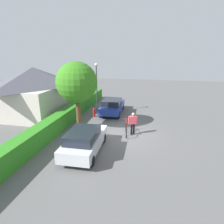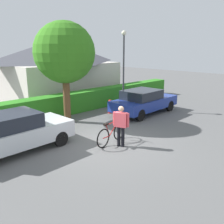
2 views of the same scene
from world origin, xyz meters
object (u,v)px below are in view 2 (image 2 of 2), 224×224
object	(u,v)px
parked_car_near	(14,132)
person_rider	(121,123)
parked_car_far	(144,101)
street_lamp	(124,61)
tree_kerbside	(65,53)
bicycle	(112,134)
fire_hydrant	(110,106)

from	to	relation	value
parked_car_near	person_rider	distance (m)	3.90
parked_car_far	street_lamp	bearing A→B (deg)	97.83
person_rider	tree_kerbside	xyz separation A→B (m)	(0.43, 4.15, 2.51)
parked_car_near	bicycle	xyz separation A→B (m)	(3.00, -1.96, -0.35)
tree_kerbside	fire_hydrant	bearing A→B (deg)	-7.67
parked_car_far	tree_kerbside	xyz separation A→B (m)	(-4.06, 1.73, 2.71)
parked_car_far	bicycle	world-z (taller)	parked_car_far
tree_kerbside	person_rider	bearing A→B (deg)	-95.96
tree_kerbside	fire_hydrant	distance (m)	4.07
person_rider	street_lamp	distance (m)	6.11
bicycle	tree_kerbside	xyz separation A→B (m)	(0.49, 3.70, 3.03)
street_lamp	bicycle	bearing A→B (deg)	-142.16
parked_car_near	street_lamp	world-z (taller)	street_lamp
parked_car_far	tree_kerbside	world-z (taller)	tree_kerbside
parked_car_far	fire_hydrant	bearing A→B (deg)	135.02
bicycle	street_lamp	world-z (taller)	street_lamp
fire_hydrant	parked_car_near	bearing A→B (deg)	-167.48
street_lamp	tree_kerbside	size ratio (longest dim) A/B	0.94
fire_hydrant	bicycle	bearing A→B (deg)	-133.63
person_rider	fire_hydrant	size ratio (longest dim) A/B	1.97
parked_car_far	street_lamp	size ratio (longest dim) A/B	0.92
parked_car_near	parked_car_far	distance (m)	7.55
parked_car_near	bicycle	bearing A→B (deg)	-33.13
parked_car_near	parked_car_far	bearing A→B (deg)	0.00
person_rider	fire_hydrant	distance (m)	4.94
fire_hydrant	person_rider	bearing A→B (deg)	-129.53
bicycle	fire_hydrant	size ratio (longest dim) A/B	2.22
parked_car_near	tree_kerbside	world-z (taller)	tree_kerbside
parked_car_near	person_rider	world-z (taller)	person_rider
person_rider	fire_hydrant	bearing A→B (deg)	50.47
parked_car_far	street_lamp	world-z (taller)	street_lamp
street_lamp	parked_car_near	bearing A→B (deg)	-169.06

